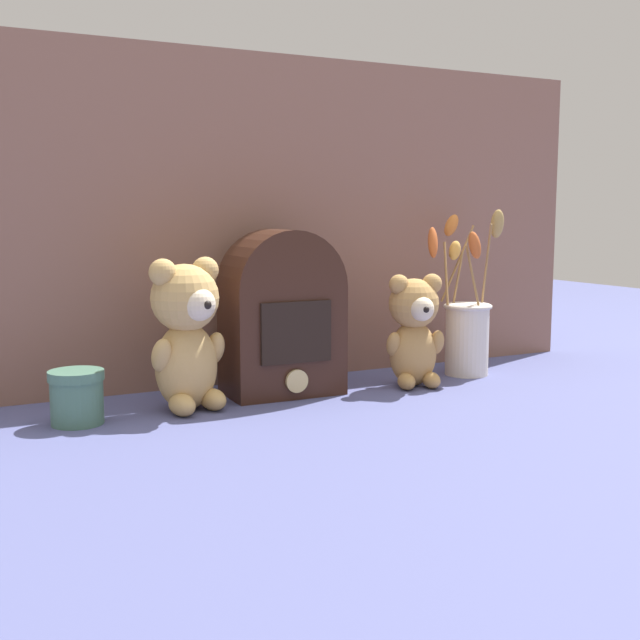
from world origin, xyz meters
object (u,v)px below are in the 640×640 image
(teddy_bear_large, at_px, (187,331))
(teddy_bear_medium, at_px, (415,328))
(vintage_radio, at_px, (282,313))
(decorative_tin_tall, at_px, (77,397))
(flower_vase, at_px, (467,325))

(teddy_bear_large, height_order, teddy_bear_medium, teddy_bear_large)
(teddy_bear_medium, height_order, vintage_radio, vintage_radio)
(vintage_radio, distance_m, decorative_tin_tall, 0.36)
(teddy_bear_medium, distance_m, vintage_radio, 0.24)
(teddy_bear_medium, height_order, decorative_tin_tall, teddy_bear_medium)
(flower_vase, bearing_deg, teddy_bear_large, -176.79)
(teddy_bear_medium, relative_size, vintage_radio, 0.72)
(vintage_radio, bearing_deg, teddy_bear_medium, -13.14)
(teddy_bear_large, xyz_separation_m, flower_vase, (0.55, 0.03, -0.03))
(teddy_bear_medium, xyz_separation_m, vintage_radio, (-0.23, 0.05, 0.03))
(decorative_tin_tall, bearing_deg, flower_vase, 3.24)
(teddy_bear_large, height_order, decorative_tin_tall, teddy_bear_large)
(flower_vase, bearing_deg, decorative_tin_tall, -176.76)
(teddy_bear_large, relative_size, teddy_bear_medium, 1.19)
(teddy_bear_medium, xyz_separation_m, flower_vase, (0.15, 0.04, -0.01))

